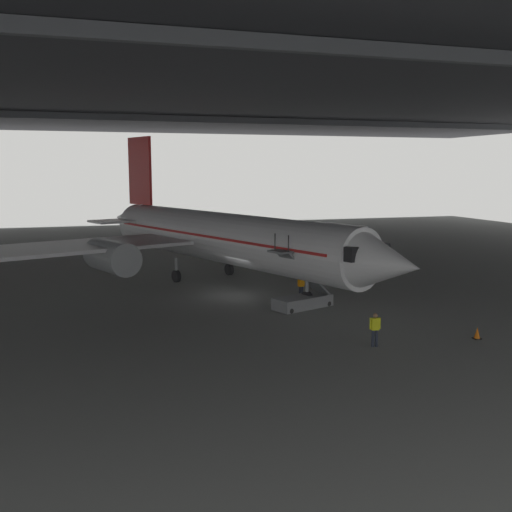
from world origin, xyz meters
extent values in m
plane|color=slate|center=(0.00, 0.00, 0.00)|extent=(110.00, 110.00, 0.00)
cube|color=#38383D|center=(0.00, 13.75, 14.95)|extent=(121.00, 99.00, 1.20)
cube|color=#4C4F54|center=(0.00, -11.00, 13.95)|extent=(115.50, 0.50, 0.70)
cube|color=#4C4F54|center=(0.00, 30.25, 13.95)|extent=(115.50, 0.50, 0.70)
cylinder|color=white|center=(-0.42, 4.18, 3.41)|extent=(12.78, 26.51, 3.61)
cone|color=white|center=(4.84, -9.97, 3.41)|extent=(4.83, 5.30, 3.54)
cube|color=black|center=(4.05, -7.83, 3.86)|extent=(3.76, 3.44, 0.80)
cone|color=white|center=(-5.68, 18.33, 3.77)|extent=(4.90, 6.49, 3.07)
cube|color=red|center=(-4.89, 16.19, 8.17)|extent=(1.60, 3.78, 5.91)
cube|color=white|center=(-2.17, 16.14, 3.95)|extent=(5.34, 4.37, 0.16)
cube|color=white|center=(-6.91, 14.38, 3.95)|extent=(5.34, 4.37, 0.16)
cube|color=white|center=(6.84, 11.53, 3.05)|extent=(16.46, 11.43, 0.24)
cylinder|color=#9EA3A8|center=(5.82, 9.06, 2.41)|extent=(3.74, 5.18, 2.24)
cube|color=white|center=(-10.72, 5.00, 3.05)|extent=(16.46, 11.43, 0.24)
cylinder|color=#9EA3A8|center=(-8.33, 3.79, 2.41)|extent=(3.74, 5.18, 2.24)
cube|color=red|center=(-0.42, 4.18, 3.68)|extent=(12.16, 24.69, 0.16)
cylinder|color=#9EA3A8|center=(2.73, -4.29, 1.25)|extent=(0.20, 0.20, 1.15)
cylinder|color=black|center=(2.73, -4.29, 0.45)|extent=(0.59, 0.95, 0.90)
cylinder|color=#9EA3A8|center=(0.92, 7.48, 1.25)|extent=(0.20, 0.20, 1.15)
cylinder|color=black|center=(0.92, 7.48, 0.45)|extent=(0.59, 0.95, 0.90)
cylinder|color=#9EA3A8|center=(-3.59, 5.80, 1.25)|extent=(0.20, 0.20, 1.15)
cylinder|color=black|center=(-3.59, 5.80, 0.45)|extent=(0.59, 0.95, 0.90)
cube|color=slate|center=(2.32, -4.62, 0.35)|extent=(4.04, 2.71, 0.70)
cube|color=slate|center=(2.32, -4.62, 2.14)|extent=(3.72, 2.43, 2.98)
cube|color=slate|center=(0.72, -5.22, 3.59)|extent=(1.48, 1.60, 0.12)
cylinder|color=black|center=(0.93, -5.78, 4.09)|extent=(0.06, 0.06, 1.00)
cylinder|color=black|center=(0.51, -4.65, 4.09)|extent=(0.06, 0.06, 1.00)
cylinder|color=black|center=(1.12, -5.81, 0.15)|extent=(0.32, 0.22, 0.30)
cylinder|color=black|center=(0.64, -4.50, 0.15)|extent=(0.32, 0.22, 0.30)
cylinder|color=black|center=(4.00, -4.74, 0.15)|extent=(0.32, 0.22, 0.30)
cylinder|color=black|center=(3.51, -3.43, 0.15)|extent=(0.32, 0.22, 0.30)
cylinder|color=#232838|center=(2.67, -13.06, 0.41)|extent=(0.14, 0.14, 0.81)
cylinder|color=#232838|center=(2.49, -13.04, 0.41)|extent=(0.14, 0.14, 0.81)
cube|color=yellow|center=(2.58, -13.05, 1.10)|extent=(0.38, 0.26, 0.58)
cylinder|color=yellow|center=(2.81, -13.08, 1.13)|extent=(0.09, 0.09, 0.55)
cylinder|color=yellow|center=(2.35, -13.02, 1.13)|extent=(0.09, 0.09, 0.55)
sphere|color=#8C6647|center=(2.58, -13.05, 1.51)|extent=(0.22, 0.22, 0.22)
cylinder|color=#232838|center=(2.99, -2.48, 0.42)|extent=(0.14, 0.14, 0.85)
cylinder|color=#232838|center=(3.17, -2.44, 0.42)|extent=(0.14, 0.14, 0.85)
cube|color=orange|center=(3.08, -2.46, 1.15)|extent=(0.40, 0.29, 0.60)
cylinder|color=orange|center=(2.85, -2.51, 1.18)|extent=(0.09, 0.09, 0.57)
cylinder|color=orange|center=(3.30, -2.41, 1.18)|extent=(0.09, 0.09, 0.57)
sphere|color=brown|center=(3.08, -2.46, 1.58)|extent=(0.23, 0.23, 0.23)
cube|color=black|center=(8.06, -13.42, 0.02)|extent=(0.36, 0.36, 0.04)
cone|color=orange|center=(8.06, -13.42, 0.32)|extent=(0.30, 0.30, 0.56)
camera|label=1|loc=(-10.86, -37.06, 8.31)|focal=41.32mm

